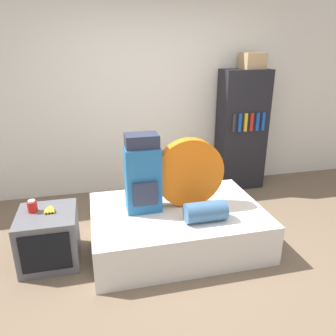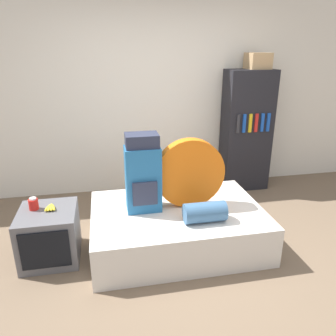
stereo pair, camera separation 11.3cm
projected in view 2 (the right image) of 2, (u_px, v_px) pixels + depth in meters
ground_plane at (194, 268)px, 3.07m from camera, size 16.00×16.00×0.00m
wall_back at (157, 98)px, 4.45m from camera, size 8.00×0.05×2.60m
bed at (177, 226)px, 3.40m from camera, size 1.72×1.19×0.41m
backpack at (143, 174)px, 3.20m from camera, size 0.34×0.27×0.78m
tent_bag at (190, 173)px, 3.29m from camera, size 0.71×0.11×0.71m
sleeping_roll at (205, 212)px, 3.05m from camera, size 0.39×0.19×0.19m
television at (50, 235)px, 3.15m from camera, size 0.53×0.58×0.50m
canister at (33, 204)px, 3.08m from camera, size 0.09×0.09×0.12m
banana_bunch at (51, 207)px, 3.10m from camera, size 0.12×0.15×0.03m
bookshelf at (246, 131)px, 4.59m from camera, size 0.65×0.39×1.67m
cardboard_box at (258, 61)px, 4.31m from camera, size 0.28×0.30×0.21m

